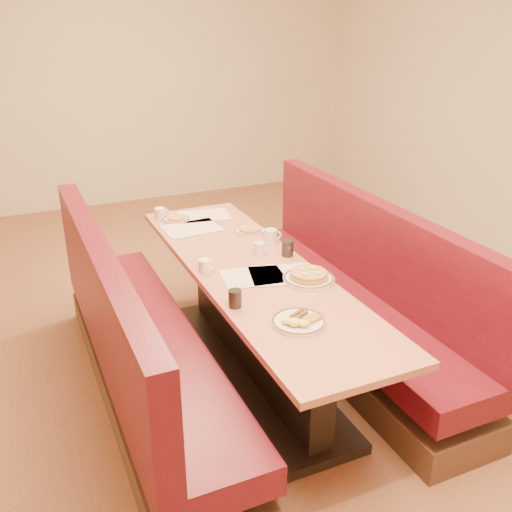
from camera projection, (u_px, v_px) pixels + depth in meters
name	position (u px, v px, depth m)	size (l,w,h in m)	color
ground	(253.00, 373.00, 3.73)	(8.00, 8.00, 0.00)	#9E6647
room_envelope	(253.00, 62.00, 2.96)	(6.04, 8.04, 2.82)	beige
diner_table	(253.00, 323.00, 3.58)	(0.70, 2.50, 0.75)	black
booth_left	(138.00, 351.00, 3.31)	(0.55, 2.50, 1.05)	#4C3326
booth_right	(352.00, 302.00, 3.86)	(0.55, 2.50, 1.05)	#4C3326
placemat_near_left	(253.00, 276.00, 3.32)	(0.36, 0.27, 0.00)	#FFE7C7
placemat_near_right	(283.00, 275.00, 3.34)	(0.38, 0.28, 0.00)	#FFE7C7
placemat_far_left	(192.00, 228.00, 4.06)	(0.39, 0.30, 0.00)	#FFE7C7
placemat_far_right	(205.00, 216.00, 4.31)	(0.37, 0.28, 0.00)	#FFE7C7
pancake_plate	(309.00, 277.00, 3.27)	(0.30, 0.30, 0.07)	silver
eggs_plate	(299.00, 321.00, 2.81)	(0.27, 0.27, 0.05)	silver
extra_plate_mid	(250.00, 230.00, 3.99)	(0.23, 0.23, 0.05)	silver
extra_plate_far	(176.00, 219.00, 4.21)	(0.20, 0.20, 0.04)	silver
coffee_mug_a	(260.00, 248.00, 3.63)	(0.10, 0.07, 0.08)	silver
coffee_mug_b	(205.00, 266.00, 3.37)	(0.10, 0.07, 0.08)	silver
coffee_mug_c	(271.00, 236.00, 3.80)	(0.12, 0.08, 0.09)	silver
coffee_mug_d	(160.00, 213.00, 4.23)	(0.11, 0.08, 0.08)	silver
soda_tumbler_near	(235.00, 298.00, 2.97)	(0.07, 0.07, 0.10)	black
soda_tumbler_mid	(288.00, 248.00, 3.59)	(0.07, 0.07, 0.10)	black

